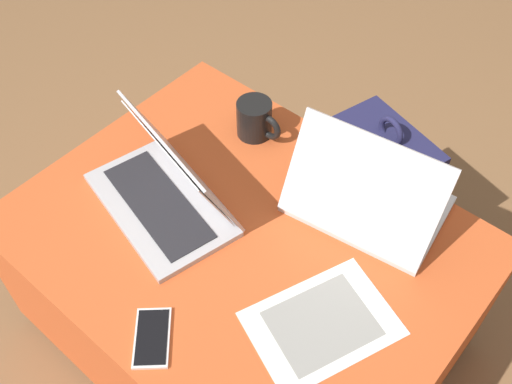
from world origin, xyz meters
name	(u,v)px	position (x,y,z in m)	size (l,w,h in m)	color
ground_plane	(246,330)	(0.00, 0.00, 0.00)	(14.00, 14.00, 0.00)	olive
ottoman	(245,287)	(0.00, 0.00, 0.24)	(1.03, 0.80, 0.48)	maroon
laptop_near	(167,190)	(-0.20, -0.05, 0.53)	(0.42, 0.31, 0.22)	#B7B7BC
laptop_far	(366,199)	(0.17, 0.23, 0.53)	(0.38, 0.31, 0.25)	silver
cell_phone	(152,338)	(0.03, -0.32, 0.48)	(0.14, 0.15, 0.01)	white
backpack	(378,194)	(0.09, 0.51, 0.23)	(0.33, 0.27, 0.54)	#23234C
paper_sheet	(322,323)	(0.28, -0.07, 0.48)	(0.30, 0.35, 0.00)	white
coffee_mug	(256,119)	(-0.19, 0.27, 0.53)	(0.13, 0.09, 0.10)	black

